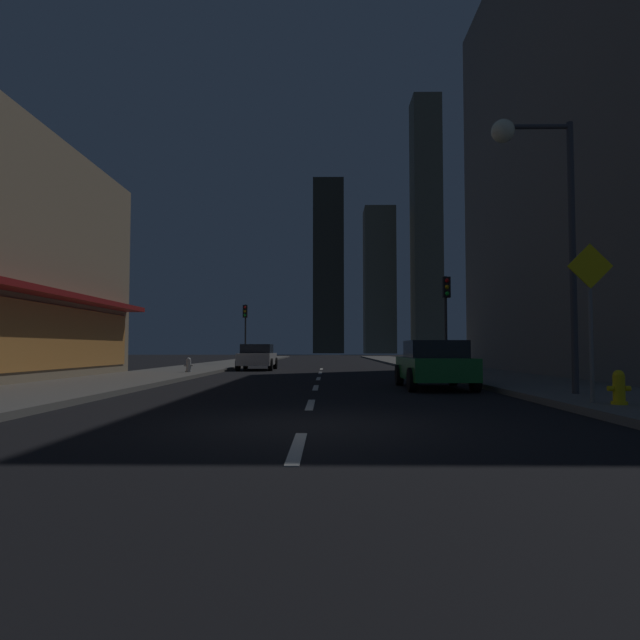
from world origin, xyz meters
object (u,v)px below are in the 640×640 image
Objects in this scene: traffic_light_near_right at (446,303)px; fire_hydrant_yellow_near at (619,388)px; car_parked_far at (257,357)px; pedestrian_crossing_sign at (591,308)px; car_parked_near at (434,364)px; fire_hydrant_far_left at (189,365)px; traffic_light_far_left at (245,321)px; street_lamp_right at (537,187)px.

fire_hydrant_yellow_near is at bearing -88.30° from traffic_light_near_right.
pedestrian_crossing_sign is (9.20, -20.44, 1.28)m from car_parked_far.
car_parked_near is 12.52m from fire_hydrant_far_left.
car_parked_far is 6.82m from fire_hydrant_far_left.
pedestrian_crossing_sign is (-0.30, 0.42, 1.56)m from fire_hydrant_yellow_near.
car_parked_near is 1.01× the size of traffic_light_far_left.
pedestrian_crossing_sign is at bearing -65.77° from car_parked_far.
traffic_light_far_left is at bearing 111.26° from pedestrian_crossing_sign.
street_lamp_right reaches higher than fire_hydrant_yellow_near.
traffic_light_near_right is 0.64× the size of street_lamp_right.
car_parked_far is at bearing 70.26° from fire_hydrant_far_left.
traffic_light_near_right is 13.08m from pedestrian_crossing_sign.
traffic_light_near_right is (-0.40, 13.44, 2.74)m from fire_hydrant_yellow_near.
traffic_light_far_left reaches higher than pedestrian_crossing_sign.
fire_hydrant_far_left is at bearing 129.35° from pedestrian_crossing_sign.
car_parked_near is 16.24m from car_parked_far.
street_lamp_right is (11.28, -11.89, 4.61)m from fire_hydrant_far_left.
traffic_light_far_left is at bearing 111.50° from fire_hydrant_yellow_near.
fire_hydrant_far_left is (-2.30, -6.41, -0.29)m from car_parked_far.
fire_hydrant_yellow_near and fire_hydrant_far_left have the same top height.
fire_hydrant_far_left is 0.16× the size of traffic_light_near_right.
fire_hydrant_yellow_near is 0.16× the size of traffic_light_far_left.
traffic_light_far_left reaches higher than car_parked_near.
street_lamp_right reaches higher than car_parked_near.
car_parked_near reaches higher than fire_hydrant_far_left.
traffic_light_near_right is at bearing -5.01° from fire_hydrant_far_left.
car_parked_far is 1.34× the size of pedestrian_crossing_sign.
street_lamp_right is (-0.52, 2.55, 4.61)m from fire_hydrant_yellow_near.
traffic_light_far_left is at bearing 103.21° from car_parked_far.
street_lamp_right is at bearing -67.60° from traffic_light_far_left.
pedestrian_crossing_sign is at bearing 125.75° from fire_hydrant_yellow_near.
traffic_light_near_right reaches higher than car_parked_near.
fire_hydrant_far_left is (-9.50, 8.14, -0.29)m from car_parked_near.
pedestrian_crossing_sign is at bearing -84.11° from street_lamp_right.
car_parked_far is at bearing 116.32° from car_parked_near.
street_lamp_right is (1.78, -3.75, 4.33)m from car_parked_near.
car_parked_far is 0.64× the size of street_lamp_right.
street_lamp_right reaches higher than pedestrian_crossing_sign.
fire_hydrant_far_left is 0.16× the size of traffic_light_far_left.
fire_hydrant_far_left is 18.21m from pedestrian_crossing_sign.
street_lamp_right is (10.88, -26.40, 1.87)m from traffic_light_far_left.
car_parked_near is 6.34m from pedestrian_crossing_sign.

